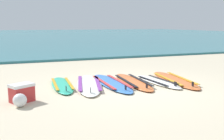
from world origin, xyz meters
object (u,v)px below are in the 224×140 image
at_px(cooler_box, 22,93).
at_px(surfboard_2, 111,83).
at_px(surfboard_0, 62,85).
at_px(surfboard_3, 133,82).
at_px(surfboard_1, 89,84).
at_px(surfboard_4, 158,81).
at_px(beach_ball, 20,100).
at_px(surfboard_5, 174,80).

bearing_deg(cooler_box, surfboard_2, 20.98).
height_order(surfboard_0, surfboard_3, same).
height_order(surfboard_1, surfboard_3, same).
height_order(surfboard_4, beach_ball, beach_ball).
xyz_separation_m(surfboard_2, surfboard_3, (0.60, -0.06, 0.00)).
bearing_deg(beach_ball, surfboard_4, 14.65).
bearing_deg(surfboard_3, surfboard_2, 174.30).
bearing_deg(surfboard_0, beach_ball, -126.60).
bearing_deg(surfboard_5, surfboard_4, -174.61).
relative_size(surfboard_1, surfboard_5, 1.02).
relative_size(surfboard_3, surfboard_5, 0.92).
xyz_separation_m(surfboard_1, cooler_box, (-1.70, -0.95, 0.16)).
distance_m(surfboard_3, beach_ball, 3.18).
bearing_deg(surfboard_4, surfboard_5, 5.39).
distance_m(surfboard_1, surfboard_3, 1.21).
bearing_deg(surfboard_3, surfboard_5, -8.39).
bearing_deg(surfboard_4, cooler_box, -170.57).
xyz_separation_m(surfboard_5, cooler_box, (-4.12, -0.64, 0.16)).
distance_m(surfboard_0, surfboard_4, 2.57).
height_order(surfboard_2, surfboard_3, same).
bearing_deg(surfboard_3, surfboard_1, 173.98).
distance_m(surfboard_0, cooler_box, 1.52).
height_order(surfboard_1, cooler_box, cooler_box).
distance_m(surfboard_0, beach_ball, 1.82).
relative_size(surfboard_2, surfboard_4, 1.25).
distance_m(surfboard_5, beach_ball, 4.29).
bearing_deg(surfboard_0, surfboard_2, -9.90).
distance_m(surfboard_2, cooler_box, 2.47).
distance_m(surfboard_3, surfboard_5, 1.23).
xyz_separation_m(surfboard_0, surfboard_1, (0.67, -0.16, -0.00)).
xyz_separation_m(surfboard_2, surfboard_4, (1.24, -0.29, 0.00)).
bearing_deg(surfboard_2, surfboard_0, 170.10).
relative_size(surfboard_5, beach_ball, 9.74).
distance_m(surfboard_4, beach_ball, 3.72).
relative_size(surfboard_2, surfboard_5, 0.95).
bearing_deg(surfboard_0, surfboard_1, -13.02).
xyz_separation_m(surfboard_4, beach_ball, (-3.59, -0.94, 0.10)).
bearing_deg(cooler_box, surfboard_3, 15.79).
relative_size(surfboard_0, surfboard_5, 0.79).
distance_m(surfboard_1, surfboard_4, 1.87).
bearing_deg(surfboard_5, surfboard_3, 171.61).
distance_m(surfboard_5, cooler_box, 4.17).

